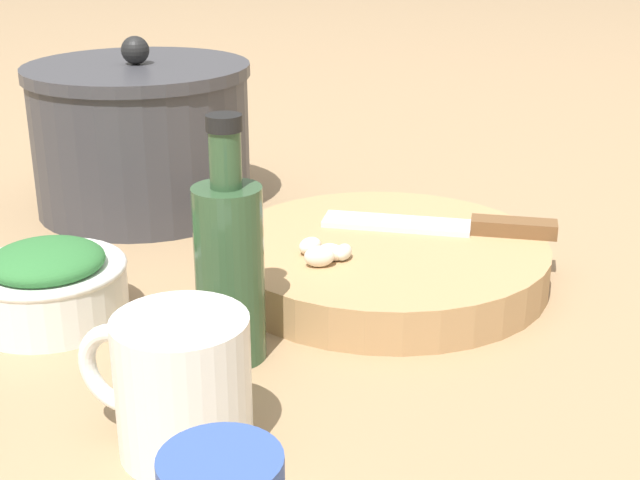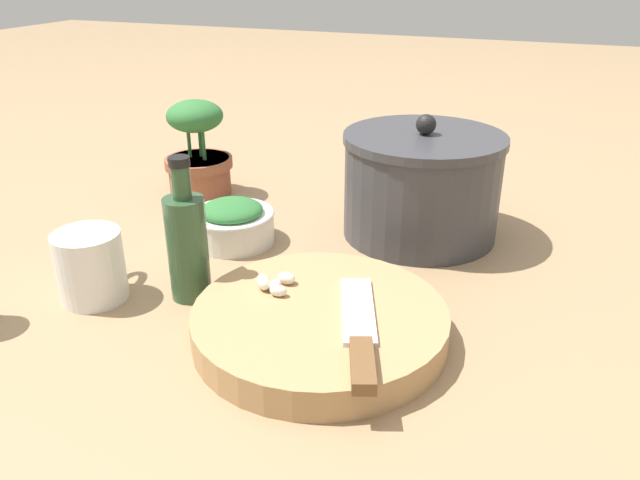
# 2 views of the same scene
# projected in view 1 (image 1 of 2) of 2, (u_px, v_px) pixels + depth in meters

# --- Properties ---
(ground_plane) EXTENTS (5.00, 5.00, 0.00)m
(ground_plane) POSITION_uv_depth(u_px,v_px,m) (288.00, 298.00, 0.73)
(ground_plane) COLOR #997A56
(cutting_board) EXTENTS (0.27, 0.27, 0.03)m
(cutting_board) POSITION_uv_depth(u_px,v_px,m) (385.00, 261.00, 0.76)
(cutting_board) COLOR tan
(cutting_board) RESTS_ON ground_plane
(chef_knife) EXTENTS (0.10, 0.20, 0.01)m
(chef_knife) POSITION_uv_depth(u_px,v_px,m) (453.00, 225.00, 0.78)
(chef_knife) COLOR brown
(chef_knife) RESTS_ON cutting_board
(garlic_cloves) EXTENTS (0.04, 0.05, 0.02)m
(garlic_cloves) POSITION_uv_depth(u_px,v_px,m) (325.00, 251.00, 0.71)
(garlic_cloves) COLOR silver
(garlic_cloves) RESTS_ON cutting_board
(herb_bowl) EXTENTS (0.12, 0.12, 0.06)m
(herb_bowl) POSITION_uv_depth(u_px,v_px,m) (49.00, 283.00, 0.68)
(herb_bowl) COLOR silver
(herb_bowl) RESTS_ON ground_plane
(coffee_mug) EXTENTS (0.08, 0.11, 0.09)m
(coffee_mug) POSITION_uv_depth(u_px,v_px,m) (179.00, 385.00, 0.51)
(coffee_mug) COLOR silver
(coffee_mug) RESTS_ON ground_plane
(oil_bottle) EXTENTS (0.05, 0.05, 0.18)m
(oil_bottle) POSITION_uv_depth(u_px,v_px,m) (229.00, 266.00, 0.61)
(oil_bottle) COLOR #2D4C2D
(oil_bottle) RESTS_ON ground_plane
(stock_pot) EXTENTS (0.23, 0.23, 0.18)m
(stock_pot) POSITION_uv_depth(u_px,v_px,m) (142.00, 137.00, 0.92)
(stock_pot) COLOR #38383D
(stock_pot) RESTS_ON ground_plane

